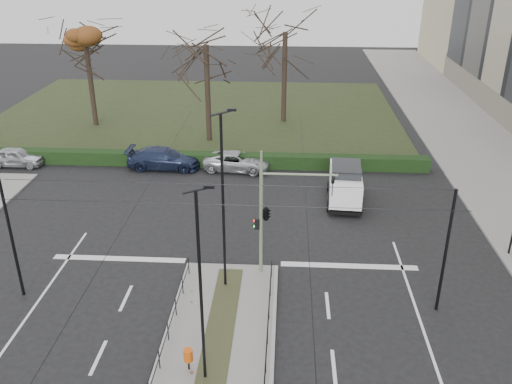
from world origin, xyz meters
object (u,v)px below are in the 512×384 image
at_px(streetlamp_median_far, 223,201).
at_px(streetlamp_median_near, 201,288).
at_px(parked_car_first, 16,157).
at_px(parked_car_third, 164,158).
at_px(rust_tree, 85,38).
at_px(bare_tree_near, 206,52).
at_px(traffic_light, 268,211).
at_px(white_van, 345,183).
at_px(bare_tree_center, 285,39).
at_px(litter_bin, 188,355).
at_px(parked_car_fourth, 237,161).

bearing_deg(streetlamp_median_far, streetlamp_median_near, -90.89).
distance_m(parked_car_first, parked_car_third, 11.05).
relative_size(streetlamp_median_near, rust_tree, 0.79).
bearing_deg(bare_tree_near, parked_car_third, -111.80).
height_order(traffic_light, streetlamp_median_far, streetlamp_median_far).
bearing_deg(parked_car_first, streetlamp_median_far, -130.24).
height_order(traffic_light, rust_tree, rust_tree).
bearing_deg(parked_car_third, white_van, -110.05).
bearing_deg(rust_tree, bare_tree_center, 7.31).
distance_m(litter_bin, streetlamp_median_near, 3.49).
distance_m(streetlamp_median_near, parked_car_fourth, 21.20).
xyz_separation_m(traffic_light, litter_bin, (-2.76, -7.06, -2.67)).
bearing_deg(white_van, rust_tree, 145.32).
bearing_deg(white_van, streetlamp_median_near, -112.49).
bearing_deg(parked_car_first, white_van, -101.18).
distance_m(traffic_light, parked_car_fourth, 14.02).
distance_m(litter_bin, white_van, 17.29).
xyz_separation_m(litter_bin, streetlamp_median_far, (0.79, 5.76, 3.78)).
bearing_deg(bare_tree_near, streetlamp_median_far, -80.03).
relative_size(traffic_light, parked_car_fourth, 1.19).
xyz_separation_m(streetlamp_median_near, white_van, (6.63, 16.02, -2.90)).
distance_m(white_van, bare_tree_center, 18.31).
bearing_deg(traffic_light, bare_tree_center, 88.93).
height_order(litter_bin, parked_car_third, parked_car_third).
distance_m(bare_tree_center, bare_tree_near, 8.32).
height_order(streetlamp_median_far, rust_tree, rust_tree).
bearing_deg(streetlamp_median_far, traffic_light, 33.63).
bearing_deg(litter_bin, rust_tree, 114.41).
bearing_deg(parked_car_third, parked_car_fourth, -89.34).
bearing_deg(traffic_light, rust_tree, 125.43).
height_order(streetlamp_median_far, bare_tree_center, bare_tree_center).
bearing_deg(parked_car_fourth, streetlamp_median_far, -171.21).
relative_size(parked_car_third, bare_tree_center, 0.50).
xyz_separation_m(white_van, bare_tree_near, (-10.23, 11.12, 5.99)).
xyz_separation_m(litter_bin, bare_tree_near, (-2.90, 26.77, 6.49)).
height_order(traffic_light, parked_car_fourth, traffic_light).
distance_m(traffic_light, bare_tree_center, 25.64).
bearing_deg(litter_bin, bare_tree_center, 84.31).
xyz_separation_m(streetlamp_median_near, parked_car_third, (-6.08, 20.93, -3.43)).
bearing_deg(parked_car_fourth, rust_tree, 60.37).
bearing_deg(litter_bin, streetlamp_median_near, -27.71).
height_order(traffic_light, litter_bin, traffic_light).
xyz_separation_m(parked_car_first, bare_tree_near, (13.53, 6.38, 6.60)).
bearing_deg(streetlamp_median_near, white_van, 67.51).
relative_size(litter_bin, streetlamp_median_near, 0.12).
height_order(streetlamp_median_near, parked_car_fourth, streetlamp_median_near).
height_order(streetlamp_median_near, rust_tree, rust_tree).
distance_m(streetlamp_median_near, bare_tree_center, 33.02).
relative_size(parked_car_first, parked_car_fourth, 0.85).
distance_m(traffic_light, parked_car_first, 23.52).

